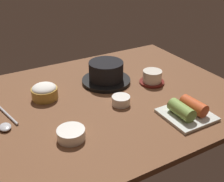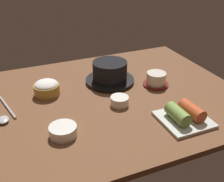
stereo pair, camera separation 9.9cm
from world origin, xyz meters
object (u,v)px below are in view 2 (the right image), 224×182
at_px(tea_cup_with_saucer, 156,79).
at_px(kimchi_plate, 184,115).
at_px(banchan_cup_center, 120,101).
at_px(stone_pot, 110,73).
at_px(spoon, 5,115).
at_px(side_bowl_near, 63,130).
at_px(rice_bowl, 47,88).

bearing_deg(tea_cup_with_saucer, kimchi_plate, -100.17).
distance_m(banchan_cup_center, kimchi_plate, 0.22).
xyz_separation_m(stone_pot, spoon, (-0.41, -0.10, -0.03)).
distance_m(tea_cup_with_saucer, side_bowl_near, 0.45).
height_order(rice_bowl, side_bowl_near, rice_bowl).
bearing_deg(side_bowl_near, spoon, 132.19).
distance_m(tea_cup_with_saucer, spoon, 0.57).
distance_m(rice_bowl, banchan_cup_center, 0.28).
xyz_separation_m(tea_cup_with_saucer, spoon, (-0.56, -0.00, -0.02)).
distance_m(stone_pot, tea_cup_with_saucer, 0.18).
bearing_deg(stone_pot, banchan_cup_center, -101.74).
distance_m(side_bowl_near, spoon, 0.23).
bearing_deg(banchan_cup_center, kimchi_plate, -48.84).
xyz_separation_m(rice_bowl, banchan_cup_center, (0.22, -0.17, -0.01)).
relative_size(stone_pot, kimchi_plate, 1.30).
bearing_deg(spoon, side_bowl_near, -47.81).
xyz_separation_m(rice_bowl, spoon, (-0.16, -0.10, -0.02)).
xyz_separation_m(tea_cup_with_saucer, side_bowl_near, (-0.41, -0.17, -0.01)).
relative_size(side_bowl_near, spoon, 0.45).
bearing_deg(tea_cup_with_saucer, banchan_cup_center, -157.65).
relative_size(rice_bowl, banchan_cup_center, 1.47).
xyz_separation_m(kimchi_plate, spoon, (-0.52, 0.24, -0.02)).
bearing_deg(spoon, tea_cup_with_saucer, 0.34).
relative_size(tea_cup_with_saucer, banchan_cup_center, 1.56).
bearing_deg(kimchi_plate, stone_pot, 107.89).
bearing_deg(side_bowl_near, stone_pot, 45.89).
relative_size(stone_pot, side_bowl_near, 2.37).
height_order(kimchi_plate, spoon, kimchi_plate).
bearing_deg(side_bowl_near, rice_bowl, 88.80).
relative_size(stone_pot, spoon, 1.06).
distance_m(stone_pot, banchan_cup_center, 0.18).
height_order(banchan_cup_center, spoon, banchan_cup_center).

